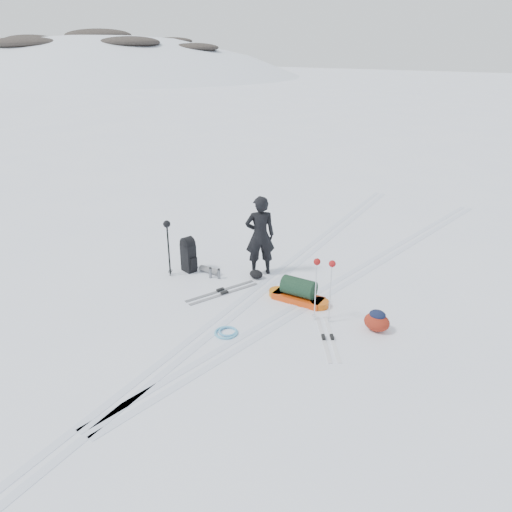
% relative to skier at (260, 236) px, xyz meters
% --- Properties ---
extents(ground, '(200.00, 200.00, 0.00)m').
position_rel_skier_xyz_m(ground, '(0.49, -0.87, -0.94)').
color(ground, white).
rests_on(ground, ground).
extents(ski_tracks, '(3.38, 17.97, 0.01)m').
position_rel_skier_xyz_m(ski_tracks, '(1.11, 0.00, -0.94)').
color(ski_tracks, silver).
rests_on(ski_tracks, ground).
extents(skier, '(0.81, 0.80, 1.88)m').
position_rel_skier_xyz_m(skier, '(0.00, 0.00, 0.00)').
color(skier, black).
rests_on(skier, ground).
extents(pulk_sled, '(1.37, 0.49, 0.52)m').
position_rel_skier_xyz_m(pulk_sled, '(1.44, -0.71, -0.74)').
color(pulk_sled, '#CF3D0C').
rests_on(pulk_sled, ground).
extents(expedition_rucksack, '(0.95, 0.40, 0.86)m').
position_rel_skier_xyz_m(expedition_rucksack, '(-1.41, -0.82, -0.55)').
color(expedition_rucksack, black).
rests_on(expedition_rucksack, ground).
extents(ski_poles_black, '(0.17, 0.17, 1.35)m').
position_rel_skier_xyz_m(ski_poles_black, '(-1.67, -1.27, 0.16)').
color(ski_poles_black, black).
rests_on(ski_poles_black, ground).
extents(ski_poles_silver, '(0.41, 0.21, 1.31)m').
position_rel_skier_xyz_m(ski_poles_silver, '(2.22, -1.18, 0.15)').
color(ski_poles_silver, silver).
rests_on(ski_poles_silver, ground).
extents(touring_skis_grey, '(0.84, 1.69, 0.06)m').
position_rel_skier_xyz_m(touring_skis_grey, '(-0.12, -1.30, -0.93)').
color(touring_skis_grey, gray).
rests_on(touring_skis_grey, ground).
extents(touring_skis_white, '(1.10, 1.41, 0.06)m').
position_rel_skier_xyz_m(touring_skis_white, '(2.61, -1.69, -0.93)').
color(touring_skis_white, silver).
rests_on(touring_skis_white, ground).
extents(rope_coil, '(0.55, 0.55, 0.05)m').
position_rel_skier_xyz_m(rope_coil, '(0.96, -2.58, -0.92)').
color(rope_coil, '#54A9CD').
rests_on(rope_coil, ground).
extents(small_daypack, '(0.58, 0.51, 0.42)m').
position_rel_skier_xyz_m(small_daypack, '(3.24, -0.91, -0.74)').
color(small_daypack, maroon).
rests_on(small_daypack, ground).
extents(thermos_pair, '(0.27, 0.16, 0.26)m').
position_rel_skier_xyz_m(thermos_pair, '(-0.71, -0.82, -0.82)').
color(thermos_pair, slate).
rests_on(thermos_pair, ground).
extents(stuff_sack, '(0.39, 0.34, 0.20)m').
position_rel_skier_xyz_m(stuff_sack, '(0.09, -0.29, -0.84)').
color(stuff_sack, black).
rests_on(stuff_sack, ground).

